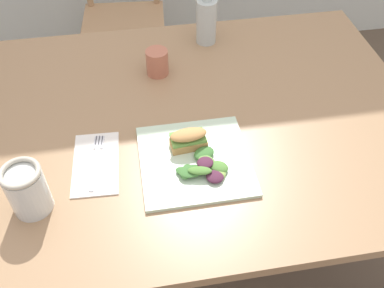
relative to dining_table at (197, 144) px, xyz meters
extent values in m
plane|color=brown|center=(0.04, -0.17, -0.62)|extent=(8.44, 8.44, 0.00)
cube|color=#997551|center=(0.00, 0.00, 0.10)|extent=(1.28, 0.97, 0.03)
cube|color=#2D2D33|center=(-0.57, 0.42, -0.27)|extent=(0.07, 0.07, 0.71)
cube|color=#2D2D33|center=(0.57, 0.42, -0.27)|extent=(0.07, 0.07, 0.71)
cylinder|color=tan|center=(-0.37, 0.88, -0.41)|extent=(0.03, 0.03, 0.43)
cylinder|color=tan|center=(-0.03, 0.85, -0.41)|extent=(0.03, 0.03, 0.43)
cylinder|color=tan|center=(-0.34, 1.22, -0.41)|extent=(0.03, 0.03, 0.43)
cylinder|color=tan|center=(0.00, 1.19, -0.41)|extent=(0.03, 0.03, 0.43)
cube|color=tan|center=(-0.18, 1.03, -0.18)|extent=(0.43, 0.43, 0.02)
cube|color=beige|center=(-0.04, -0.16, 0.12)|extent=(0.28, 0.28, 0.01)
cube|color=tan|center=(-0.05, -0.12, 0.14)|extent=(0.10, 0.05, 0.02)
cube|color=#6B9E47|center=(-0.05, -0.12, 0.15)|extent=(0.09, 0.06, 0.01)
ellipsoid|color=tan|center=(-0.05, -0.12, 0.17)|extent=(0.10, 0.05, 0.02)
ellipsoid|color=#3D7033|center=(-0.01, -0.16, 0.13)|extent=(0.07, 0.07, 0.02)
ellipsoid|color=#518438|center=(-0.04, -0.22, 0.15)|extent=(0.06, 0.04, 0.01)
ellipsoid|color=#3D7033|center=(-0.07, -0.21, 0.13)|extent=(0.05, 0.05, 0.01)
ellipsoid|color=#518438|center=(0.01, -0.21, 0.13)|extent=(0.06, 0.06, 0.02)
ellipsoid|color=#4C2338|center=(0.00, -0.24, 0.13)|extent=(0.05, 0.05, 0.02)
ellipsoid|color=#4C2338|center=(-0.02, -0.20, 0.14)|extent=(0.05, 0.05, 0.01)
ellipsoid|color=#6B9E47|center=(-0.01, -0.19, 0.14)|extent=(0.05, 0.05, 0.01)
ellipsoid|color=#3D7033|center=(-0.05, -0.22, 0.14)|extent=(0.07, 0.04, 0.01)
ellipsoid|color=#84A84C|center=(0.01, -0.23, 0.13)|extent=(0.05, 0.05, 0.01)
ellipsoid|color=#3D7033|center=(-0.07, -0.21, 0.14)|extent=(0.05, 0.06, 0.01)
cube|color=silver|center=(-0.29, -0.13, 0.12)|extent=(0.13, 0.22, 0.00)
cube|color=silver|center=(-0.29, -0.16, 0.12)|extent=(0.03, 0.14, 0.00)
cube|color=silver|center=(-0.28, -0.06, 0.12)|extent=(0.03, 0.05, 0.00)
cube|color=#38383D|center=(-0.27, -0.06, 0.12)|extent=(0.01, 0.03, 0.00)
cube|color=#38383D|center=(-0.28, -0.06, 0.12)|extent=(0.01, 0.03, 0.00)
cube|color=#38383D|center=(-0.29, -0.06, 0.12)|extent=(0.01, 0.03, 0.00)
cylinder|color=black|center=(0.09, 0.37, 0.17)|extent=(0.06, 0.06, 0.10)
cylinder|color=#B2BCB7|center=(0.09, 0.37, 0.19)|extent=(0.07, 0.07, 0.15)
cylinder|color=#C67528|center=(-0.43, -0.24, 0.16)|extent=(0.08, 0.08, 0.09)
cylinder|color=silver|center=(-0.43, -0.24, 0.17)|extent=(0.09, 0.09, 0.12)
torus|color=#B7B29E|center=(-0.43, -0.24, 0.24)|extent=(0.09, 0.09, 0.01)
cylinder|color=#B2664C|center=(-0.09, 0.22, 0.16)|extent=(0.07, 0.07, 0.08)
camera|label=1|loc=(-0.17, -0.88, 0.95)|focal=40.36mm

